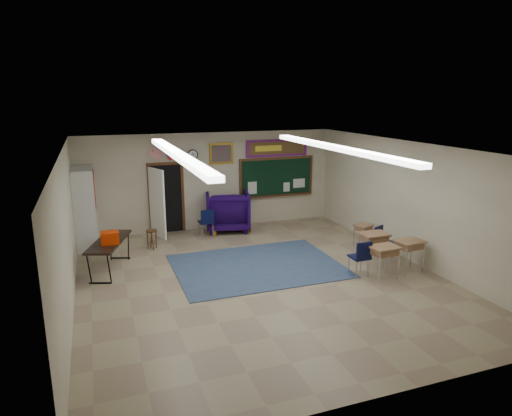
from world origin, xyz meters
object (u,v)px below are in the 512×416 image
object	(u,v)px
wingback_armchair	(228,211)
wooden_stool	(152,239)
student_desk_front_left	(373,247)
folding_table	(110,254)
student_desk_front_right	(363,234)

from	to	relation	value
wingback_armchair	wooden_stool	world-z (taller)	wingback_armchair
student_desk_front_left	wooden_stool	distance (m)	5.88
wooden_stool	folding_table	bearing A→B (deg)	-131.14
student_desk_front_left	folding_table	bearing A→B (deg)	163.75
wingback_armchair	student_desk_front_left	size ratio (longest dim) A/B	1.66
student_desk_front_right	wooden_stool	world-z (taller)	student_desk_front_right
wingback_armchair	student_desk_front_left	bearing A→B (deg)	134.66
student_desk_front_left	wooden_stool	size ratio (longest dim) A/B	1.53
student_desk_front_right	student_desk_front_left	bearing A→B (deg)	-138.06
student_desk_front_right	wooden_stool	distance (m)	5.84
folding_table	wooden_stool	size ratio (longest dim) A/B	3.63
wooden_stool	wingback_armchair	bearing A→B (deg)	22.85
student_desk_front_left	folding_table	size ratio (longest dim) A/B	0.42
student_desk_front_left	folding_table	xyz separation A→B (m)	(-6.15, 1.78, -0.04)
wingback_armchair	student_desk_front_right	distance (m)	4.19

